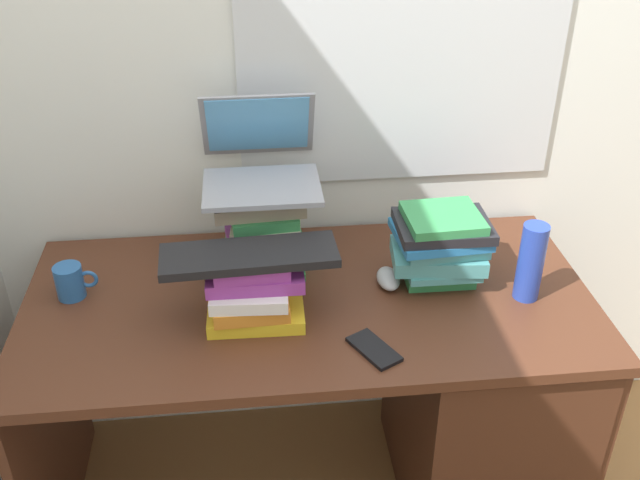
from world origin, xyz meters
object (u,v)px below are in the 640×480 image
(book_stack_keyboard_riser, at_px, (253,291))
(computer_mouse, at_px, (388,278))
(cell_phone, at_px, (374,349))
(laptop, at_px, (260,160))
(book_stack_side, at_px, (441,245))
(water_bottle, at_px, (531,262))
(mug, at_px, (70,282))
(desk, at_px, (442,391))
(book_stack_tall, at_px, (263,228))
(keyboard, at_px, (249,255))

(book_stack_keyboard_riser, height_order, computer_mouse, book_stack_keyboard_riser)
(book_stack_keyboard_riser, distance_m, cell_phone, 0.33)
(laptop, bearing_deg, book_stack_side, -20.81)
(computer_mouse, distance_m, water_bottle, 0.37)
(mug, distance_m, cell_phone, 0.80)
(desk, distance_m, cell_phone, 0.47)
(book_stack_tall, bearing_deg, cell_phone, -57.78)
(desk, relative_size, laptop, 4.55)
(book_stack_tall, height_order, mug, book_stack_tall)
(keyboard, relative_size, water_bottle, 1.99)
(book_stack_keyboard_riser, xyz_separation_m, book_stack_side, (0.49, 0.11, 0.03))
(book_stack_keyboard_riser, distance_m, laptop, 0.36)
(computer_mouse, relative_size, mug, 0.95)
(laptop, xyz_separation_m, keyboard, (-0.04, -0.28, -0.11))
(book_stack_keyboard_riser, relative_size, keyboard, 0.57)
(book_stack_keyboard_riser, distance_m, mug, 0.49)
(keyboard, height_order, computer_mouse, keyboard)
(desk, distance_m, book_stack_tall, 0.69)
(computer_mouse, bearing_deg, book_stack_side, 2.31)
(book_stack_side, relative_size, computer_mouse, 2.45)
(desk, distance_m, book_stack_keyboard_riser, 0.67)
(book_stack_side, distance_m, cell_phone, 0.37)
(book_stack_tall, height_order, water_bottle, book_stack_tall)
(book_stack_keyboard_riser, relative_size, cell_phone, 1.77)
(mug, bearing_deg, book_stack_keyboard_riser, -16.49)
(book_stack_tall, xyz_separation_m, computer_mouse, (0.32, -0.11, -0.11))
(book_stack_keyboard_riser, height_order, mug, book_stack_keyboard_riser)
(mug, bearing_deg, desk, -5.64)
(water_bottle, bearing_deg, mug, 173.80)
(computer_mouse, bearing_deg, water_bottle, -15.14)
(book_stack_tall, relative_size, mug, 2.24)
(book_stack_tall, distance_m, book_stack_side, 0.47)
(laptop, distance_m, computer_mouse, 0.46)
(book_stack_keyboard_riser, relative_size, mug, 2.20)
(book_stack_side, bearing_deg, keyboard, -167.67)
(book_stack_side, height_order, mug, book_stack_side)
(desk, bearing_deg, computer_mouse, 158.54)
(water_bottle, bearing_deg, book_stack_keyboard_riser, -179.10)
(book_stack_tall, xyz_separation_m, book_stack_keyboard_riser, (-0.03, -0.22, -0.05))
(computer_mouse, xyz_separation_m, mug, (-0.82, 0.03, 0.03))
(desk, relative_size, book_stack_keyboard_riser, 6.12)
(desk, height_order, keyboard, keyboard)
(laptop, height_order, keyboard, laptop)
(computer_mouse, xyz_separation_m, water_bottle, (0.34, -0.09, 0.09))
(book_stack_tall, distance_m, laptop, 0.18)
(computer_mouse, bearing_deg, cell_phone, -107.39)
(book_stack_side, bearing_deg, book_stack_keyboard_riser, -167.50)
(desk, xyz_separation_m, book_stack_keyboard_riser, (-0.52, -0.04, 0.41))
(computer_mouse, xyz_separation_m, cell_phone, (-0.08, -0.27, -0.01))
(mug, bearing_deg, laptop, 16.11)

